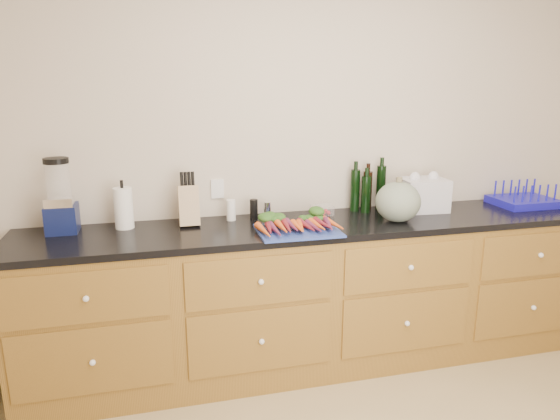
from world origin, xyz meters
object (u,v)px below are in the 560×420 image
object	(u,v)px
knife_block	(189,206)
dish_rack	(524,199)
cutting_board	(298,231)
squash	(398,202)
blender_appliance	(60,200)
carrots	(296,224)
tomato_box	(322,210)
paper_towel	(124,208)

from	to	relation	value
knife_block	dish_rack	xyz separation A→B (m)	(2.31, -0.06, -0.08)
cutting_board	squash	bearing A→B (deg)	5.78
blender_appliance	knife_block	xyz separation A→B (m)	(0.71, -0.02, -0.07)
cutting_board	dish_rack	xyz separation A→B (m)	(1.71, 0.24, 0.03)
blender_appliance	dish_rack	xyz separation A→B (m)	(3.02, -0.08, -0.15)
carrots	dish_rack	size ratio (longest dim) A/B	1.13
carrots	tomato_box	world-z (taller)	carrots
carrots	cutting_board	bearing A→B (deg)	-90.00
squash	tomato_box	size ratio (longest dim) A/B	2.09
squash	knife_block	distance (m)	1.27
paper_towel	squash	bearing A→B (deg)	-8.86
squash	blender_appliance	world-z (taller)	blender_appliance
tomato_box	dish_rack	size ratio (longest dim) A/B	0.33
tomato_box	dish_rack	xyz separation A→B (m)	(1.45, -0.09, 0.01)
paper_towel	dish_rack	size ratio (longest dim) A/B	0.60
cutting_board	knife_block	bearing A→B (deg)	153.29
squash	tomato_box	xyz separation A→B (m)	(-0.40, 0.26, -0.09)
paper_towel	tomato_box	size ratio (longest dim) A/B	1.83
dish_rack	carrots	bearing A→B (deg)	-173.19
blender_appliance	paper_towel	bearing A→B (deg)	0.39
paper_towel	dish_rack	xyz separation A→B (m)	(2.68, -0.08, -0.08)
cutting_board	carrots	bearing A→B (deg)	90.00
cutting_board	knife_block	xyz separation A→B (m)	(-0.60, 0.30, 0.11)
dish_rack	cutting_board	bearing A→B (deg)	-172.02
cutting_board	blender_appliance	bearing A→B (deg)	166.37
squash	blender_appliance	xyz separation A→B (m)	(-1.97, 0.25, 0.06)
paper_towel	knife_block	size ratio (longest dim) A/B	1.02
blender_appliance	dish_rack	size ratio (longest dim) A/B	1.06
paper_towel	dish_rack	bearing A→B (deg)	-1.71
carrots	knife_block	size ratio (longest dim) A/B	1.92
carrots	blender_appliance	size ratio (longest dim) A/B	1.07
paper_towel	dish_rack	distance (m)	2.69
cutting_board	blender_appliance	distance (m)	1.36
knife_block	dish_rack	world-z (taller)	knife_block
cutting_board	squash	world-z (taller)	squash
tomato_box	paper_towel	bearing A→B (deg)	-179.53
squash	paper_towel	bearing A→B (deg)	171.14
carrots	knife_block	bearing A→B (deg)	156.08
squash	knife_block	size ratio (longest dim) A/B	1.16
tomato_box	blender_appliance	bearing A→B (deg)	-179.55
squash	tomato_box	distance (m)	0.49
blender_appliance	knife_block	world-z (taller)	blender_appliance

